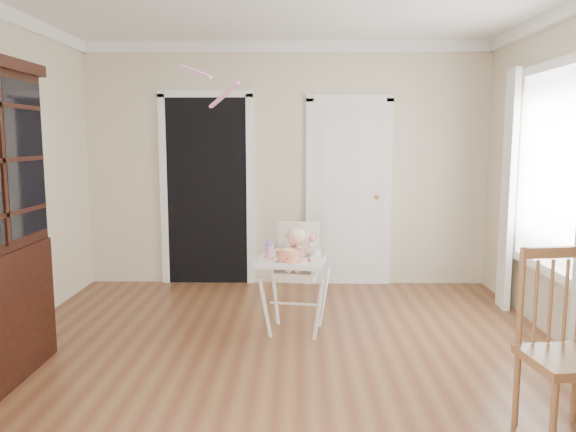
{
  "coord_description": "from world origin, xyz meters",
  "views": [
    {
      "loc": [
        0.14,
        -3.82,
        1.64
      ],
      "look_at": [
        0.05,
        0.73,
        1.02
      ],
      "focal_mm": 35.0,
      "sensor_mm": 36.0,
      "label": 1
    }
  ],
  "objects_px": {
    "sippy_cup": "(270,250)",
    "dining_chair": "(565,353)",
    "cake": "(288,256)",
    "high_chair": "(295,265)"
  },
  "relations": [
    {
      "from": "sippy_cup",
      "to": "dining_chair",
      "type": "xyz_separation_m",
      "value": [
        1.7,
        -1.6,
        -0.25
      ]
    },
    {
      "from": "cake",
      "to": "dining_chair",
      "type": "xyz_separation_m",
      "value": [
        1.54,
        -1.45,
        -0.23
      ]
    },
    {
      "from": "high_chair",
      "to": "dining_chair",
      "type": "relative_size",
      "value": 0.91
    },
    {
      "from": "cake",
      "to": "sippy_cup",
      "type": "xyz_separation_m",
      "value": [
        -0.16,
        0.15,
        0.02
      ]
    },
    {
      "from": "cake",
      "to": "sippy_cup",
      "type": "distance_m",
      "value": 0.22
    },
    {
      "from": "high_chair",
      "to": "cake",
      "type": "xyz_separation_m",
      "value": [
        -0.06,
        -0.24,
        0.13
      ]
    },
    {
      "from": "cake",
      "to": "dining_chair",
      "type": "height_order",
      "value": "dining_chair"
    },
    {
      "from": "cake",
      "to": "dining_chair",
      "type": "distance_m",
      "value": 2.13
    },
    {
      "from": "high_chair",
      "to": "dining_chair",
      "type": "distance_m",
      "value": 2.25
    },
    {
      "from": "cake",
      "to": "high_chair",
      "type": "bearing_deg",
      "value": 76.33
    }
  ]
}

